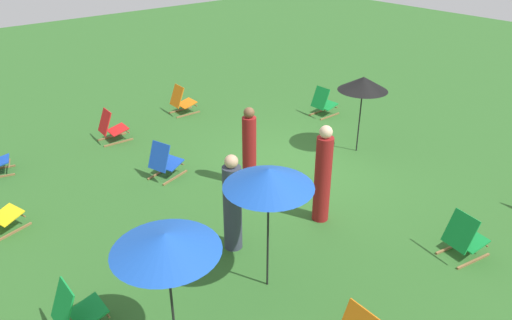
% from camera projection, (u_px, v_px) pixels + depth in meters
% --- Properties ---
extents(ground_plane, '(40.00, 40.00, 0.00)m').
position_uv_depth(ground_plane, '(296.00, 164.00, 11.04)').
color(ground_plane, '#2D6026').
extents(deckchair_0, '(0.68, 0.87, 0.83)m').
position_uv_depth(deckchair_0, '(165.00, 162.00, 10.36)').
color(deckchair_0, olive).
rests_on(deckchair_0, ground).
extents(deckchair_3, '(0.50, 0.77, 0.83)m').
position_uv_depth(deckchair_3, '(182.00, 101.00, 13.68)').
color(deckchair_3, olive).
rests_on(deckchair_3, ground).
extents(deckchair_4, '(0.49, 0.76, 0.83)m').
position_uv_depth(deckchair_4, '(323.00, 103.00, 13.55)').
color(deckchair_4, olive).
rests_on(deckchair_4, ground).
extents(deckchair_5, '(0.48, 0.76, 0.83)m').
position_uv_depth(deckchair_5, '(76.00, 311.00, 6.47)').
color(deckchair_5, olive).
rests_on(deckchair_5, ground).
extents(deckchair_6, '(0.61, 0.83, 0.83)m').
position_uv_depth(deckchair_6, '(464.00, 238.00, 7.93)').
color(deckchair_6, olive).
rests_on(deckchair_6, ground).
extents(deckchair_8, '(0.52, 0.78, 0.83)m').
position_uv_depth(deckchair_8, '(111.00, 127.00, 12.01)').
color(deckchair_8, olive).
rests_on(deckchair_8, ground).
extents(umbrella_0, '(1.14, 1.14, 1.84)m').
position_uv_depth(umbrella_0, '(363.00, 84.00, 10.92)').
color(umbrella_0, black).
rests_on(umbrella_0, ground).
extents(umbrella_1, '(1.26, 1.26, 1.98)m').
position_uv_depth(umbrella_1, '(165.00, 242.00, 5.37)').
color(umbrella_1, black).
rests_on(umbrella_1, ground).
extents(umbrella_2, '(1.28, 1.28, 2.02)m').
position_uv_depth(umbrella_2, '(269.00, 178.00, 6.62)').
color(umbrella_2, black).
rests_on(umbrella_2, ground).
extents(person_0, '(0.41, 0.41, 1.89)m').
position_uv_depth(person_0, '(323.00, 176.00, 8.68)').
color(person_0, maroon).
rests_on(person_0, ground).
extents(person_1, '(0.41, 0.41, 1.75)m').
position_uv_depth(person_1, '(232.00, 205.00, 7.95)').
color(person_1, '#333847').
rests_on(person_1, ground).
extents(person_2, '(0.33, 0.33, 1.73)m').
position_uv_depth(person_2, '(249.00, 149.00, 9.86)').
color(person_2, maroon).
rests_on(person_2, ground).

